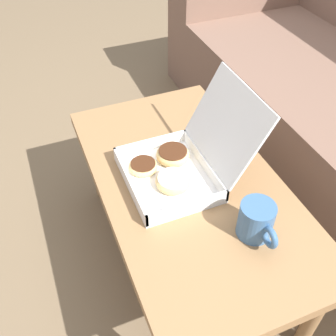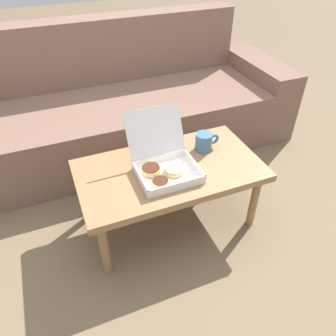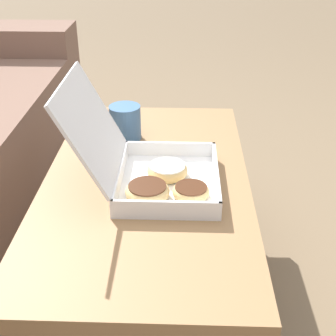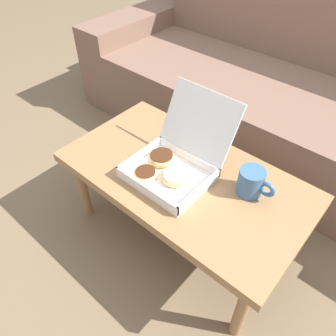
{
  "view_description": "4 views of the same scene",
  "coord_description": "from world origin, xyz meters",
  "px_view_note": "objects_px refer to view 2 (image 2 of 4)",
  "views": [
    {
      "loc": [
        0.75,
        -0.46,
        1.26
      ],
      "look_at": [
        -0.03,
        -0.14,
        0.45
      ],
      "focal_mm": 42.0,
      "sensor_mm": 36.0,
      "label": 1
    },
    {
      "loc": [
        -0.52,
        -1.33,
        1.47
      ],
      "look_at": [
        -0.03,
        -0.14,
        0.45
      ],
      "focal_mm": 35.0,
      "sensor_mm": 36.0,
      "label": 2
    },
    {
      "loc": [
        -1.05,
        -0.17,
        1.02
      ],
      "look_at": [
        -0.03,
        -0.14,
        0.45
      ],
      "focal_mm": 50.0,
      "sensor_mm": 36.0,
      "label": 3
    },
    {
      "loc": [
        0.55,
        -0.81,
        1.29
      ],
      "look_at": [
        -0.03,
        -0.14,
        0.45
      ],
      "focal_mm": 35.0,
      "sensor_mm": 36.0,
      "label": 4
    }
  ],
  "objects_px": {
    "coffee_table": "(170,174)",
    "pastry_box": "(162,164)",
    "couch": "(123,108)",
    "coffee_mug": "(204,142)"
  },
  "relations": [
    {
      "from": "pastry_box",
      "to": "couch",
      "type": "bearing_deg",
      "value": 87.13
    },
    {
      "from": "coffee_table",
      "to": "pastry_box",
      "type": "height_order",
      "value": "pastry_box"
    },
    {
      "from": "couch",
      "to": "coffee_table",
      "type": "distance_m",
      "value": 0.93
    },
    {
      "from": "couch",
      "to": "coffee_mug",
      "type": "xyz_separation_m",
      "value": [
        0.24,
        -0.85,
        0.16
      ]
    },
    {
      "from": "coffee_table",
      "to": "pastry_box",
      "type": "xyz_separation_m",
      "value": [
        -0.05,
        -0.02,
        0.09
      ]
    },
    {
      "from": "couch",
      "to": "coffee_table",
      "type": "relative_size",
      "value": 2.54
    },
    {
      "from": "pastry_box",
      "to": "coffee_mug",
      "type": "height_order",
      "value": "pastry_box"
    },
    {
      "from": "coffee_table",
      "to": "pastry_box",
      "type": "relative_size",
      "value": 2.63
    },
    {
      "from": "couch",
      "to": "coffee_mug",
      "type": "relative_size",
      "value": 17.46
    },
    {
      "from": "couch",
      "to": "coffee_mug",
      "type": "height_order",
      "value": "couch"
    }
  ]
}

